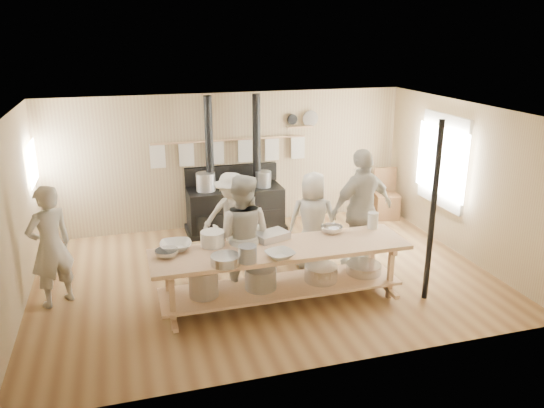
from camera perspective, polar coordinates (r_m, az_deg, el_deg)
name	(u,v)px	position (r m, az deg, el deg)	size (l,w,h in m)	color
ground	(264,276)	(8.49, -0.83, -7.70)	(7.00, 7.00, 0.00)	brown
room_shell	(264,177)	(7.91, -0.88, 2.93)	(7.00, 7.00, 7.00)	tan
window_right	(443,161)	(9.92, 17.92, 4.45)	(0.09, 1.50, 1.65)	beige
left_opening	(33,163)	(9.71, -24.36, 4.03)	(0.00, 0.90, 0.90)	white
stove	(235,204)	(10.20, -4.04, -0.04)	(1.90, 0.75, 2.60)	black
towel_rail	(231,148)	(10.20, -4.48, 6.02)	(3.00, 0.04, 0.47)	tan
back_wall_shelf	(303,121)	(10.54, 3.33, 8.87)	(0.63, 0.14, 0.32)	tan
prep_table	(281,269)	(7.48, 0.93, -7.02)	(3.60, 0.90, 0.85)	tan
support_post	(433,213)	(7.65, 16.90, -0.97)	(0.08, 0.08, 2.60)	black
cook_far_left	(50,246)	(7.93, -22.74, -4.23)	(0.64, 0.42, 1.75)	beige
cook_left	(242,235)	(7.62, -3.27, -3.40)	(0.88, 0.69, 1.82)	beige
cook_center	(313,221)	(8.53, 4.41, -1.80)	(0.78, 0.51, 1.60)	beige
cook_right	(362,210)	(8.55, 9.63, -0.61)	(1.16, 0.48, 1.98)	beige
cook_by_window	(232,216)	(8.87, -4.36, -1.33)	(0.97, 0.56, 1.50)	beige
chair	(386,203)	(11.20, 12.15, 0.08)	(0.57, 0.57, 1.02)	brown
bowl_white_a	(176,246)	(7.38, -10.31, -4.47)	(0.43, 0.43, 0.11)	white
bowl_steel_a	(167,253)	(7.18, -11.24, -5.22)	(0.31, 0.31, 0.10)	silver
bowl_white_b	(280,255)	(7.01, 0.87, -5.47)	(0.37, 0.37, 0.09)	white
bowl_steel_b	(332,229)	(7.90, 6.44, -2.73)	(0.33, 0.33, 0.10)	silver
roasting_pan	(271,236)	(7.61, -0.07, -3.44)	(0.47, 0.31, 0.10)	#B2B2B7
mixing_bowl_large	(225,260)	(6.84, -5.03, -6.01)	(0.38, 0.38, 0.12)	silver
bucket_galv	(248,254)	(6.88, -2.65, -5.37)	(0.24, 0.24, 0.22)	gray
deep_bowl_enamel	(213,239)	(7.42, -6.42, -3.72)	(0.33, 0.33, 0.21)	white
pitcher	(373,220)	(8.15, 10.80, -1.75)	(0.16, 0.16, 0.25)	white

